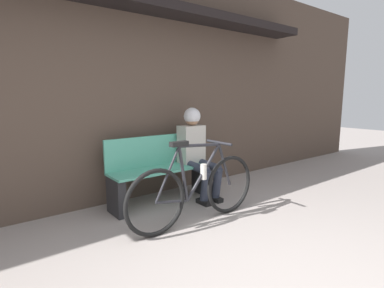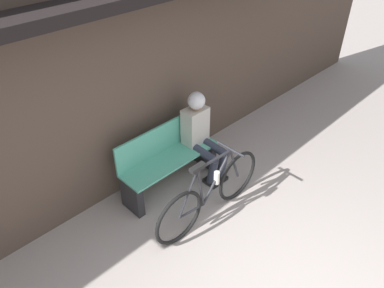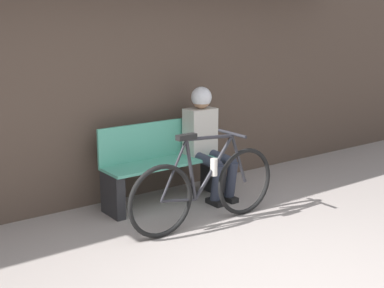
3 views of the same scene
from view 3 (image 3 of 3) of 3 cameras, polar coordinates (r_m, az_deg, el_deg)
The scene contains 4 objects.
storefront_wall at distance 5.69m, azimuth -10.02°, elevation 10.00°, with size 12.00×0.56×3.20m.
park_bench_near at distance 5.81m, azimuth -3.06°, elevation -2.42°, with size 1.40×0.42×0.87m.
bicycle at distance 5.16m, azimuth 1.45°, elevation -4.65°, with size 1.71×0.40×0.94m.
person_seated at distance 5.92m, azimuth 1.46°, elevation 1.03°, with size 0.34×0.62×1.24m.
Camera 3 is at (-2.53, -2.28, 1.98)m, focal length 50.00 mm.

